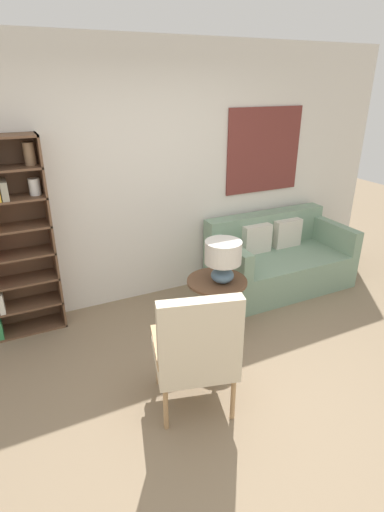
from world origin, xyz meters
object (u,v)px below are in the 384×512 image
at_px(side_table, 217,285).
at_px(table_lamp, 223,257).
at_px(couch, 277,260).
at_px(armchair, 197,348).

xyz_separation_m(side_table, table_lamp, (0.03, -0.05, 0.31)).
bearing_deg(table_lamp, couch, 28.29).
bearing_deg(armchair, side_table, 53.43).
height_order(armchair, table_lamp, armchair).
bearing_deg(armchair, table_lamp, 50.73).
xyz_separation_m(armchair, couch, (1.81, 1.45, -0.27)).
relative_size(side_table, table_lamp, 1.41).
relative_size(armchair, side_table, 1.77).
relative_size(armchair, couch, 0.64).
height_order(armchair, side_table, armchair).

